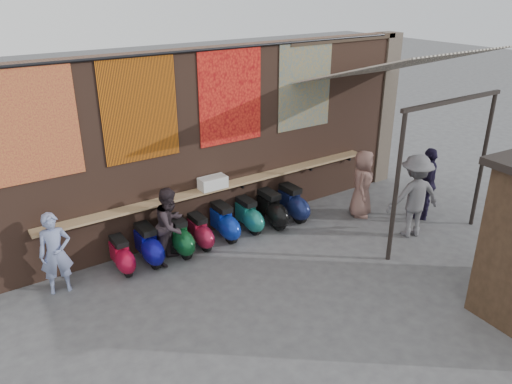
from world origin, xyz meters
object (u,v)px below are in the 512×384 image
Objects in this scene: shelf_box at (213,183)px; diner_left at (56,253)px; scooter_stool_6 at (271,209)px; scooter_stool_3 at (200,232)px; scooter_stool_0 at (122,256)px; shopper_grey at (414,196)px; scooter_stool_7 at (292,203)px; scooter_stool_2 at (179,237)px; shopper_navy at (427,183)px; scooter_stool_1 at (148,245)px; diner_right at (171,225)px; shopper_tan at (362,184)px; scooter_stool_4 at (224,222)px; scooter_stool_5 at (248,215)px.

shelf_box is 3.44m from diner_left.
diner_left reaches higher than scooter_stool_6.
diner_left reaches higher than scooter_stool_3.
shelf_box is at bearing 7.79° from scooter_stool_0.
scooter_stool_0 is at bearing -1.17° from shopper_grey.
scooter_stool_6 is 1.01× the size of scooter_stool_7.
scooter_stool_3 is (0.49, 0.01, -0.04)m from scooter_stool_2.
scooter_stool_6 is 0.61m from scooter_stool_7.
shopper_navy is (4.57, -2.02, -0.38)m from shelf_box.
diner_right is at bearing -20.96° from scooter_stool_1.
diner_right is at bearing 131.96° from shopper_tan.
shopper_navy reaches higher than scooter_stool_2.
shelf_box reaches higher than scooter_stool_4.
diner_right is 4.68m from shopper_tan.
scooter_stool_6 reaches higher than scooter_stool_2.
scooter_stool_3 is 0.61m from scooter_stool_4.
scooter_stool_3 is at bearing 178.90° from scooter_stool_7.
diner_right reaches higher than scooter_stool_1.
shelf_box is at bearing 169.84° from scooter_stool_7.
scooter_stool_1 is at bearing 124.31° from diner_right.
scooter_stool_0 is at bearing 179.40° from scooter_stool_6.
scooter_stool_0 is at bearing 131.65° from shopper_tan.
scooter_stool_4 is at bearing -26.23° from diner_right.
scooter_stool_4 is at bearing -12.74° from shopper_grey.
shopper_tan is (4.64, -0.62, 0.03)m from diner_right.
diner_left is at bearing -44.92° from shopper_navy.
scooter_stool_5 is (2.41, 0.05, -0.02)m from scooter_stool_1.
diner_left reaches higher than scooter_stool_4.
diner_left is at bearing -179.50° from scooter_stool_4.
diner_left reaches higher than scooter_stool_7.
shopper_navy is (7.96, -1.72, 0.09)m from diner_left.
scooter_stool_2 is 1.05× the size of scooter_stool_5.
shopper_tan reaches higher than diner_left.
diner_right is 0.91× the size of shopper_navy.
scooter_stool_4 is 1.82m from scooter_stool_7.
scooter_stool_2 is at bearing -0.19° from scooter_stool_0.
shopper_grey is (4.84, -1.96, 0.15)m from diner_right.
scooter_stool_0 is 0.46× the size of diner_right.
scooter_stool_0 is 0.88× the size of scooter_stool_1.
scooter_stool_5 is at bearing 2.07° from scooter_stool_3.
scooter_stool_6 reaches higher than scooter_stool_7.
scooter_stool_1 is at bearing 179.34° from scooter_stool_7.
scooter_stool_1 is 1.76m from scooter_stool_4.
scooter_stool_0 is 2.96m from scooter_stool_5.
scooter_stool_7 is (2.92, -0.03, 0.01)m from scooter_stool_2.
shopper_navy is (5.58, -1.71, 0.47)m from scooter_stool_2.
shopper_tan is at bearing -26.62° from scooter_stool_7.
scooter_stool_1 is 2.41m from scooter_stool_5.
shopper_navy is (6.24, -1.72, 0.47)m from scooter_stool_1.
scooter_stool_4 is (1.76, 0.03, -0.00)m from scooter_stool_1.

